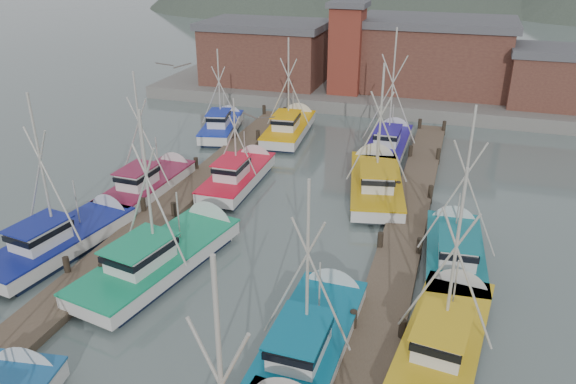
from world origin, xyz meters
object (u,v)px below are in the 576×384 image
(lookout_tower, at_px, (347,47))
(boat_8, at_px, (240,175))
(boat_4, at_px, (167,255))
(boat_12, at_px, (290,127))

(lookout_tower, bearing_deg, boat_8, -96.24)
(lookout_tower, height_order, boat_8, lookout_tower)
(boat_4, xyz_separation_m, boat_8, (-0.41, 10.81, -0.01))
(boat_4, bearing_deg, boat_12, 101.44)
(boat_8, height_order, boat_12, boat_12)
(boat_4, distance_m, boat_12, 21.70)
(lookout_tower, bearing_deg, boat_12, -101.84)
(lookout_tower, relative_size, boat_4, 0.80)
(boat_8, bearing_deg, boat_12, 88.80)
(boat_4, xyz_separation_m, boat_12, (-0.31, 21.70, -0.00))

